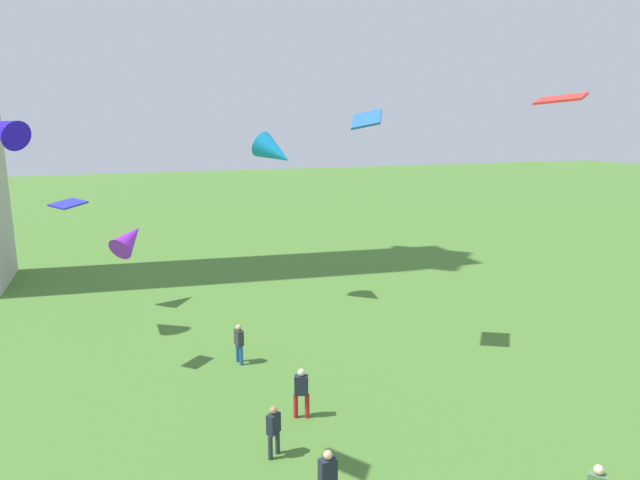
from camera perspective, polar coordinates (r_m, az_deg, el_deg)
person_0 at (r=16.96m, az=-4.85°, el=-18.95°), size 0.47×0.44×1.59m
person_2 at (r=18.79m, az=-1.95°, el=-15.35°), size 0.51×0.40×1.74m
person_3 at (r=14.92m, az=0.81°, el=-23.43°), size 0.52×0.30×1.69m
person_5 at (r=22.92m, az=-8.43°, el=-10.40°), size 0.34×0.51×1.68m
kite_flying_0 at (r=30.82m, az=-19.20°, el=0.16°), size 2.48×2.58×2.05m
kite_flying_1 at (r=22.07m, az=4.90°, el=12.43°), size 1.72×1.98×0.85m
kite_flying_2 at (r=28.83m, az=-4.70°, el=9.08°), size 2.56×2.77×2.11m
kite_flying_3 at (r=18.09m, az=23.74°, el=13.32°), size 1.48×1.62×0.38m
kite_flying_4 at (r=27.10m, az=-30.13°, el=10.00°), size 2.45×2.52×1.87m
kite_flying_5 at (r=22.25m, az=-24.73°, el=3.45°), size 1.39×1.40×0.28m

